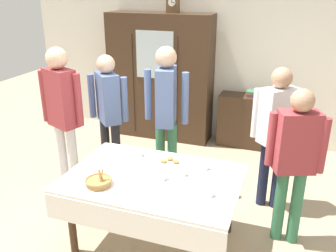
% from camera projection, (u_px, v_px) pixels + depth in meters
% --- Properties ---
extents(ground_plane, '(12.00, 12.00, 0.00)m').
position_uv_depth(ground_plane, '(162.00, 229.00, 3.79)').
color(ground_plane, tan).
rests_on(ground_plane, ground).
extents(back_wall, '(6.40, 0.10, 2.70)m').
position_uv_depth(back_wall, '(222.00, 54.00, 5.62)').
color(back_wall, silver).
rests_on(back_wall, ground).
extents(dining_table, '(1.59, 1.08, 0.72)m').
position_uv_depth(dining_table, '(152.00, 187.00, 3.36)').
color(dining_table, '#3D2819').
rests_on(dining_table, ground).
extents(wall_cabinet, '(1.64, 0.46, 1.96)m').
position_uv_depth(wall_cabinet, '(160.00, 77.00, 5.78)').
color(wall_cabinet, '#3D2819').
rests_on(wall_cabinet, ground).
extents(mantel_clock, '(0.18, 0.11, 0.24)m').
position_uv_depth(mantel_clock, '(173.00, 4.00, 5.31)').
color(mantel_clock, brown).
rests_on(mantel_clock, wall_cabinet).
extents(bookshelf_low, '(0.94, 0.35, 0.80)m').
position_uv_depth(bookshelf_low, '(250.00, 121.00, 5.58)').
color(bookshelf_low, '#3D2819').
rests_on(bookshelf_low, ground).
extents(book_stack, '(0.17, 0.18, 0.08)m').
position_uv_depth(book_stack, '(252.00, 93.00, 5.42)').
color(book_stack, '#664C7A').
rests_on(book_stack, bookshelf_low).
extents(tea_cup_front_edge, '(0.13, 0.13, 0.06)m').
position_uv_depth(tea_cup_front_edge, '(163.00, 177.00, 3.29)').
color(tea_cup_front_edge, silver).
rests_on(tea_cup_front_edge, dining_table).
extents(tea_cup_mid_right, '(0.13, 0.13, 0.06)m').
position_uv_depth(tea_cup_mid_right, '(183.00, 173.00, 3.35)').
color(tea_cup_mid_right, silver).
rests_on(tea_cup_mid_right, dining_table).
extents(tea_cup_far_right, '(0.13, 0.13, 0.06)m').
position_uv_depth(tea_cup_far_right, '(205.00, 167.00, 3.46)').
color(tea_cup_far_right, white).
rests_on(tea_cup_far_right, dining_table).
extents(tea_cup_back_edge, '(0.13, 0.13, 0.06)m').
position_uv_depth(tea_cup_back_edge, '(140.00, 154.00, 3.73)').
color(tea_cup_back_edge, silver).
rests_on(tea_cup_back_edge, dining_table).
extents(tea_cup_far_left, '(0.13, 0.13, 0.06)m').
position_uv_depth(tea_cup_far_left, '(210.00, 193.00, 3.03)').
color(tea_cup_far_left, silver).
rests_on(tea_cup_far_left, dining_table).
extents(bread_basket, '(0.24, 0.24, 0.16)m').
position_uv_depth(bread_basket, '(99.00, 182.00, 3.20)').
color(bread_basket, '#9E7542').
rests_on(bread_basket, dining_table).
extents(pastry_plate, '(0.28, 0.28, 0.05)m').
position_uv_depth(pastry_plate, '(170.00, 163.00, 3.58)').
color(pastry_plate, white).
rests_on(pastry_plate, dining_table).
extents(spoon_back_edge, '(0.12, 0.02, 0.01)m').
position_uv_depth(spoon_back_edge, '(123.00, 168.00, 3.51)').
color(spoon_back_edge, silver).
rests_on(spoon_back_edge, dining_table).
extents(spoon_near_left, '(0.12, 0.02, 0.01)m').
position_uv_depth(spoon_near_left, '(154.00, 191.00, 3.12)').
color(spoon_near_left, silver).
rests_on(spoon_near_left, dining_table).
extents(person_by_cabinet, '(0.52, 0.40, 1.75)m').
position_uv_depth(person_by_cabinet, '(166.00, 106.00, 4.13)').
color(person_by_cabinet, '#33704C').
rests_on(person_by_cabinet, ground).
extents(person_near_right_end, '(0.52, 0.40, 1.60)m').
position_uv_depth(person_near_right_end, '(276.00, 126.00, 3.86)').
color(person_near_right_end, '#191E38').
rests_on(person_near_right_end, ground).
extents(person_behind_table_left, '(0.52, 0.40, 1.61)m').
position_uv_depth(person_behind_table_left, '(108.00, 107.00, 4.42)').
color(person_behind_table_left, '#232328').
rests_on(person_behind_table_left, ground).
extents(person_behind_table_right, '(0.52, 0.32, 1.55)m').
position_uv_depth(person_behind_table_right, '(295.00, 154.00, 3.31)').
color(person_behind_table_right, '#33704C').
rests_on(person_behind_table_right, ground).
extents(person_beside_shelf, '(0.52, 0.32, 1.75)m').
position_uv_depth(person_beside_shelf, '(62.00, 108.00, 4.07)').
color(person_beside_shelf, silver).
rests_on(person_beside_shelf, ground).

